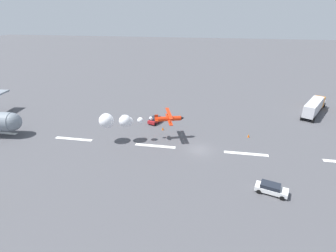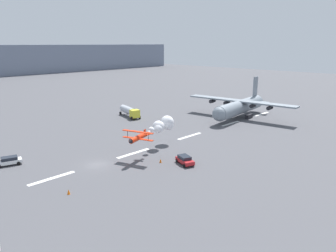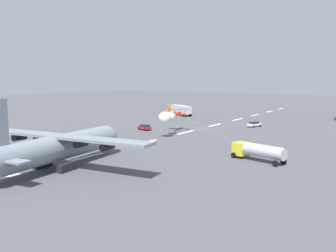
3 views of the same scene
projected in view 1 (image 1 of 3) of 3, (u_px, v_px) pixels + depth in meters
The scene contains 11 objects.
ground_plane at pixel (199, 150), 49.82m from camera, with size 440.00×440.00×0.00m, color #4C4C51.
runway_stripe_4 at pixel (246, 154), 48.43m from camera, with size 8.00×0.90×0.01m, color white.
runway_stripe_5 at pixel (155, 146), 51.20m from camera, with size 8.00×0.90×0.01m, color white.
runway_stripe_6 at pixel (74, 139), 53.97m from camera, with size 8.00×0.90×0.01m, color white.
runway_stripe_7 at pixel (0, 133), 56.73m from camera, with size 8.00×0.90×0.01m, color white.
stunt_biplane_red at pixel (121, 121), 51.27m from camera, with size 16.22×8.31×3.07m.
semi_truck_orange at pixel (314, 106), 66.17m from camera, with size 9.62×14.56×3.70m.
followme_car_yellow at pixel (155, 120), 61.37m from camera, with size 3.07×4.40×1.52m.
airport_staff_sedan at pixel (271, 188), 37.70m from camera, with size 4.82×3.03×1.52m.
traffic_cone_near at pixel (249, 136), 54.54m from camera, with size 0.44×0.44×0.75m, color orange.
traffic_cone_far at pixel (163, 128), 57.86m from camera, with size 0.44×0.44×0.75m, color orange.
Camera 1 is at (-1.81, 44.08, 24.32)m, focal length 28.03 mm.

